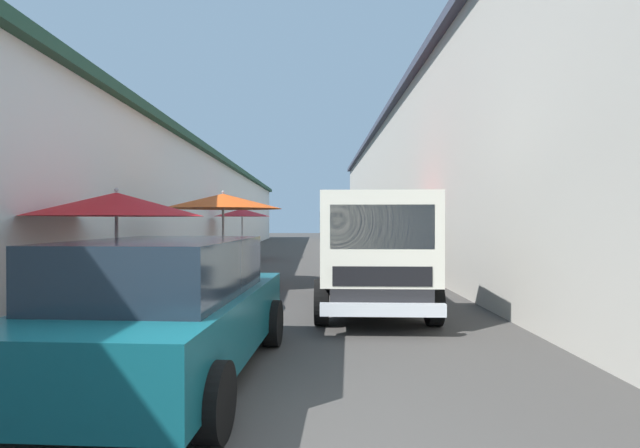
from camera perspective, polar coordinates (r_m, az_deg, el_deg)
The scene contains 12 objects.
ground at distance 16.75m, azimuth -2.57°, elevation -5.21°, with size 90.00×90.00×0.00m, color #3D3A38.
building_left_whitewash at distance 20.50m, azimuth -23.11°, elevation 2.19°, with size 49.80×7.50×4.56m.
building_right_concrete at distance 20.11m, azimuth 18.95°, elevation 4.98°, with size 49.80×7.50×6.48m.
fruit_stall_far_right at distance 11.65m, azimuth -11.87°, elevation 1.77°, with size 2.88×2.88×2.38m.
fruit_stall_near_right at distance 13.19m, azimuth 9.33°, elevation 0.93°, with size 2.13×2.13×2.31m.
fruit_stall_near_left at distance 20.04m, azimuth -9.47°, elevation 0.53°, with size 2.35×2.35×2.22m.
fruit_stall_mid_lane at distance 8.38m, azimuth -23.40°, elevation 0.63°, with size 2.81×2.81×2.18m.
hatchback_car at distance 5.13m, azimuth -18.01°, elevation -9.78°, with size 4.02×2.15×1.45m.
delivery_truck at distance 8.09m, azimuth 6.60°, elevation -3.87°, with size 4.99×2.14×2.08m.
vendor_by_crates at distance 12.03m, azimuth 3.89°, elevation -3.27°, with size 0.57×0.37×1.53m.
parked_scooter at distance 16.72m, azimuth 7.42°, elevation -3.69°, with size 1.69×0.40×1.14m.
plastic_stool at distance 11.82m, azimuth 8.89°, elevation -5.99°, with size 0.30×0.30×0.43m.
Camera 1 is at (-3.16, -0.61, 1.64)m, focal length 26.27 mm.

